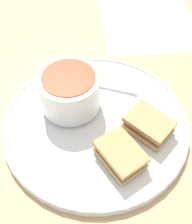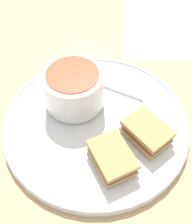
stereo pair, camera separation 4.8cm
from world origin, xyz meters
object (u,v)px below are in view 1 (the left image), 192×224
(sandwich_half_near, at_px, (121,154))
(sandwich_half_far, at_px, (149,125))
(soup_bowl, at_px, (70,91))
(spoon, at_px, (92,82))

(sandwich_half_near, xyz_separation_m, sandwich_half_far, (0.06, 0.06, 0.00))
(soup_bowl, relative_size, sandwich_half_near, 1.17)
(soup_bowl, xyz_separation_m, sandwich_half_near, (0.08, -0.13, -0.02))
(soup_bowl, height_order, spoon, soup_bowl)
(sandwich_half_far, bearing_deg, soup_bowl, 152.66)
(spoon, bearing_deg, soup_bowl, 70.78)
(soup_bowl, xyz_separation_m, spoon, (0.05, 0.05, -0.03))
(spoon, height_order, sandwich_half_far, sandwich_half_far)
(sandwich_half_near, relative_size, sandwich_half_far, 1.01)
(sandwich_half_near, height_order, sandwich_half_far, same)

